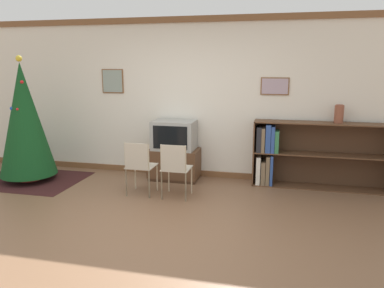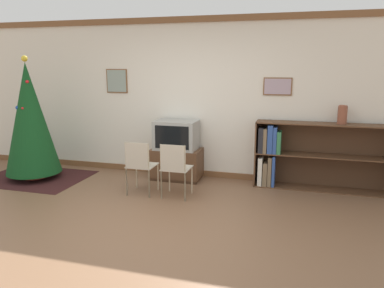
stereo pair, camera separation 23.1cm
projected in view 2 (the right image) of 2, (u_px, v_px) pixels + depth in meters
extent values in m
plane|color=brown|center=(143.00, 229.00, 4.46)|extent=(24.00, 24.00, 0.00)
cube|color=silver|center=(195.00, 99.00, 6.40)|extent=(9.18, 0.08, 2.70)
cube|color=brown|center=(194.00, 19.00, 6.07)|extent=(9.18, 0.03, 0.10)
cube|color=brown|center=(194.00, 173.00, 6.62)|extent=(9.18, 0.03, 0.10)
cube|color=brown|center=(117.00, 81.00, 6.67)|extent=(0.40, 0.02, 0.42)
cube|color=gray|center=(117.00, 81.00, 6.66)|extent=(0.36, 0.01, 0.38)
cube|color=brown|center=(278.00, 86.00, 5.93)|extent=(0.45, 0.02, 0.28)
cube|color=#A893A3|center=(278.00, 86.00, 5.92)|extent=(0.41, 0.01, 0.24)
cube|color=#381919|center=(35.00, 178.00, 6.48)|extent=(1.74, 1.32, 0.01)
cylinder|color=maroon|center=(35.00, 175.00, 6.47)|extent=(0.36, 0.36, 0.10)
cone|color=#14471E|center=(30.00, 118.00, 6.26)|extent=(0.91, 0.91, 1.86)
sphere|color=yellow|center=(24.00, 59.00, 6.06)|extent=(0.10, 0.10, 0.10)
sphere|color=red|center=(42.00, 121.00, 6.49)|extent=(0.05, 0.05, 0.05)
sphere|color=red|center=(27.00, 82.00, 6.07)|extent=(0.05, 0.05, 0.05)
sphere|color=#1E4CB2|center=(21.00, 141.00, 6.53)|extent=(0.06, 0.06, 0.06)
sphere|color=red|center=(23.00, 108.00, 6.05)|extent=(0.04, 0.04, 0.04)
sphere|color=#1E4CB2|center=(18.00, 118.00, 6.32)|extent=(0.04, 0.04, 0.04)
sphere|color=#1E4CB2|center=(17.00, 108.00, 6.12)|extent=(0.06, 0.06, 0.06)
cube|color=#412A1A|center=(177.00, 177.00, 6.44)|extent=(0.80, 0.48, 0.05)
cube|color=brown|center=(177.00, 162.00, 6.38)|extent=(0.83, 0.50, 0.47)
cube|color=#9E9E99|center=(176.00, 135.00, 6.28)|extent=(0.70, 0.48, 0.49)
cube|color=black|center=(172.00, 138.00, 6.05)|extent=(0.57, 0.01, 0.38)
cube|color=#BCB29E|center=(142.00, 165.00, 5.65)|extent=(0.40, 0.40, 0.02)
cube|color=#BCB29E|center=(137.00, 156.00, 5.43)|extent=(0.35, 0.02, 0.38)
cylinder|color=beige|center=(137.00, 175.00, 5.91)|extent=(0.02, 0.02, 0.42)
cylinder|color=beige|center=(158.00, 177.00, 5.81)|extent=(0.02, 0.02, 0.42)
cylinder|color=beige|center=(127.00, 182.00, 5.57)|extent=(0.02, 0.02, 0.42)
cylinder|color=beige|center=(149.00, 184.00, 5.48)|extent=(0.02, 0.02, 0.42)
cylinder|color=beige|center=(126.00, 169.00, 5.53)|extent=(0.02, 0.02, 0.82)
cylinder|color=beige|center=(149.00, 171.00, 5.43)|extent=(0.02, 0.02, 0.82)
cube|color=#BCB29E|center=(177.00, 168.00, 5.50)|extent=(0.40, 0.40, 0.02)
cube|color=#BCB29E|center=(172.00, 158.00, 5.28)|extent=(0.35, 0.02, 0.38)
cylinder|color=beige|center=(169.00, 178.00, 5.76)|extent=(0.02, 0.02, 0.42)
cylinder|color=beige|center=(192.00, 180.00, 5.67)|extent=(0.02, 0.02, 0.42)
cylinder|color=beige|center=(161.00, 185.00, 5.43)|extent=(0.02, 0.02, 0.42)
cylinder|color=beige|center=(185.00, 187.00, 5.33)|extent=(0.02, 0.02, 0.42)
cylinder|color=beige|center=(161.00, 172.00, 5.38)|extent=(0.02, 0.02, 0.82)
cylinder|color=beige|center=(185.00, 174.00, 5.29)|extent=(0.02, 0.02, 0.82)
cube|color=brown|center=(256.00, 153.00, 6.05)|extent=(0.02, 0.36, 1.05)
cube|color=brown|center=(328.00, 124.00, 5.66)|extent=(2.13, 0.36, 0.02)
cube|color=brown|center=(323.00, 189.00, 5.88)|extent=(2.13, 0.36, 0.02)
cube|color=brown|center=(325.00, 156.00, 5.76)|extent=(2.09, 0.36, 0.02)
cube|color=#492F1E|center=(324.00, 155.00, 5.93)|extent=(2.13, 0.01, 1.05)
cube|color=silver|center=(261.00, 170.00, 6.06)|extent=(0.07, 0.29, 0.45)
cube|color=#756047|center=(265.00, 173.00, 6.03)|extent=(0.07, 0.26, 0.37)
cube|color=#756047|center=(270.00, 171.00, 6.01)|extent=(0.06, 0.28, 0.47)
cube|color=#2D4C93|center=(274.00, 171.00, 5.97)|extent=(0.04, 0.23, 0.49)
cube|color=#232328|center=(261.00, 140.00, 5.94)|extent=(0.07, 0.26, 0.40)
cube|color=#756047|center=(266.00, 140.00, 5.94)|extent=(0.05, 0.28, 0.39)
cube|color=#2D4C93|center=(270.00, 139.00, 5.90)|extent=(0.08, 0.26, 0.45)
cube|color=#2D4C93|center=(275.00, 140.00, 5.89)|extent=(0.06, 0.29, 0.42)
cube|color=#337547|center=(279.00, 142.00, 5.87)|extent=(0.06, 0.25, 0.35)
cylinder|color=brown|center=(342.00, 115.00, 5.60)|extent=(0.14, 0.14, 0.27)
torus|color=brown|center=(343.00, 106.00, 5.57)|extent=(0.12, 0.12, 0.02)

